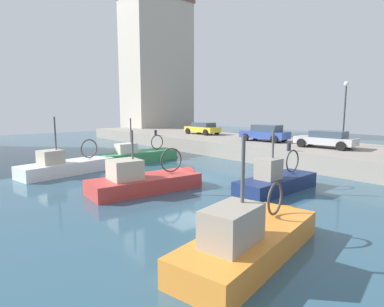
# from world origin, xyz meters

# --- Properties ---
(water_surface) EXTENTS (80.00, 80.00, 0.00)m
(water_surface) POSITION_xyz_m (0.00, 0.00, 0.00)
(water_surface) COLOR #2D5166
(water_surface) RESTS_ON ground
(quay_wall) EXTENTS (9.00, 56.00, 1.20)m
(quay_wall) POSITION_xyz_m (11.50, 0.00, 0.60)
(quay_wall) COLOR gray
(quay_wall) RESTS_ON ground
(fishing_boat_green) EXTENTS (7.00, 1.93, 4.12)m
(fishing_boat_green) POSITION_xyz_m (1.29, 6.89, 0.09)
(fishing_boat_green) COLOR #388951
(fishing_boat_green) RESTS_ON ground
(fishing_boat_orange) EXTENTS (6.58, 3.00, 4.26)m
(fishing_boat_orange) POSITION_xyz_m (-4.55, -8.70, 0.13)
(fishing_boat_orange) COLOR orange
(fishing_boat_orange) RESTS_ON ground
(fishing_boat_red) EXTENTS (6.47, 2.70, 3.99)m
(fishing_boat_red) POSITION_xyz_m (-2.87, -0.75, 0.13)
(fishing_boat_red) COLOR #BC3833
(fishing_boat_red) RESTS_ON ground
(fishing_boat_navy) EXTENTS (5.84, 1.89, 3.80)m
(fishing_boat_navy) POSITION_xyz_m (2.01, -5.01, 0.12)
(fishing_boat_navy) COLOR navy
(fishing_boat_navy) RESTS_ON ground
(fishing_boat_white) EXTENTS (6.79, 2.87, 4.39)m
(fishing_boat_white) POSITION_xyz_m (-4.40, 6.04, 0.11)
(fishing_boat_white) COLOR white
(fishing_boat_white) RESTS_ON ground
(parked_car_blue) EXTENTS (2.29, 4.31, 1.43)m
(parked_car_blue) POSITION_xyz_m (11.21, 2.88, 1.93)
(parked_car_blue) COLOR #334C9E
(parked_car_blue) RESTS_ON quay_wall
(parked_car_silver) EXTENTS (2.21, 4.29, 1.25)m
(parked_car_silver) POSITION_xyz_m (10.82, -2.81, 1.85)
(parked_car_silver) COLOR #B7B7BC
(parked_car_silver) RESTS_ON quay_wall
(parked_car_yellow) EXTENTS (2.12, 4.10, 1.28)m
(parked_car_yellow) POSITION_xyz_m (11.98, 11.75, 1.87)
(parked_car_yellow) COLOR gold
(parked_car_yellow) RESTS_ON quay_wall
(mooring_bollard_south) EXTENTS (0.28, 0.28, 0.55)m
(mooring_bollard_south) POSITION_xyz_m (7.35, -2.00, 1.48)
(mooring_bollard_south) COLOR #2D2D33
(mooring_bollard_south) RESTS_ON quay_wall
(mooring_bollard_mid) EXTENTS (0.28, 0.28, 0.55)m
(mooring_bollard_mid) POSITION_xyz_m (7.35, 14.00, 1.48)
(mooring_bollard_mid) COLOR #2D2D33
(mooring_bollard_mid) RESTS_ON quay_wall
(quay_streetlamp) EXTENTS (0.36, 0.36, 4.83)m
(quay_streetlamp) POSITION_xyz_m (13.00, -3.01, 4.45)
(quay_streetlamp) COLOR #38383D
(quay_streetlamp) RESTS_ON quay_wall
(waterfront_building_west_mid) EXTENTS (9.82, 6.27, 19.81)m
(waterfront_building_west_mid) POSITION_xyz_m (16.41, 26.86, 9.92)
(waterfront_building_west_mid) COLOR #B2A899
(waterfront_building_west_mid) RESTS_ON ground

